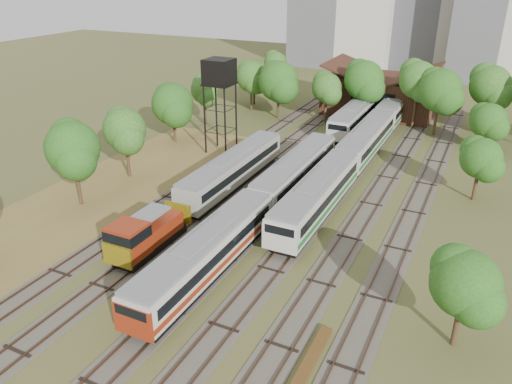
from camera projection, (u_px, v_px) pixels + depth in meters
The scene contains 14 objects.
ground at pixel (168, 350), 29.85m from camera, with size 240.00×240.00×0.00m, color #475123.
dry_grass_patch at pixel (51, 228), 43.54m from camera, with size 14.00×60.00×0.04m, color brown.
tracks at pixel (306, 191), 50.54m from camera, with size 24.60×80.00×0.19m.
railcar_red_set at pixel (258, 206), 43.47m from camera, with size 2.77×34.58×3.43m.
railcar_green_set at pixel (366, 140), 59.28m from camera, with size 2.93×52.08×3.62m.
railcar_rear at pixel (355, 117), 68.43m from camera, with size 2.90×16.08×3.58m.
shunter_locomotive at pixel (143, 236), 39.08m from camera, with size 2.61×8.10×3.42m.
old_grey_coach at pixel (233, 169), 51.14m from camera, with size 2.74×18.00×3.38m.
water_tower at pixel (219, 74), 57.63m from camera, with size 3.23×3.23×11.17m.
rail_pile_near at pixel (298, 384), 27.23m from camera, with size 0.67×10.00×0.33m, color brown.
maintenance_shed at pixel (381, 94), 76.44m from camera, with size 16.45×11.55×7.58m.
tree_band_left at pixel (159, 114), 58.14m from camera, with size 7.59×72.12×8.22m.
tree_band_far at pixel (409, 87), 66.73m from camera, with size 49.18×10.07×9.60m.
tree_band_right at pixel (482, 164), 46.06m from camera, with size 4.76×41.89×6.43m.
Camera 1 is at (14.86, -18.56, 21.05)m, focal length 35.00 mm.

